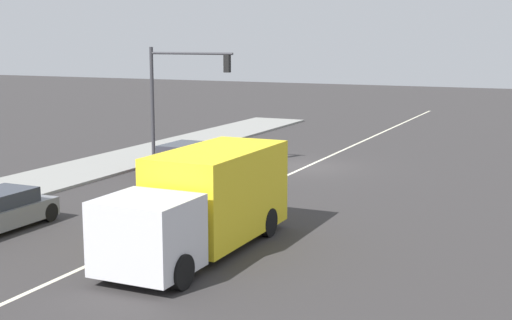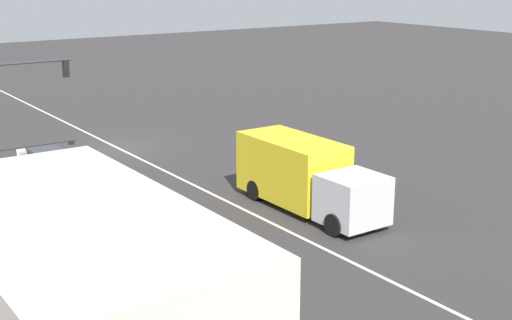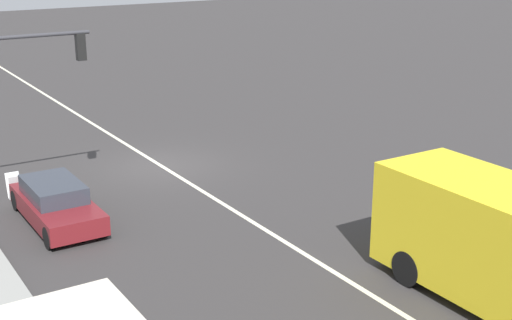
{
  "view_description": "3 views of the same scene",
  "coord_description": "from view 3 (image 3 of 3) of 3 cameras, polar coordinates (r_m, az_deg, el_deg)",
  "views": [
    {
      "loc": [
        -11.99,
        31.83,
        6.1
      ],
      "look_at": [
        -0.94,
        7.87,
        1.61
      ],
      "focal_mm": 50.0,
      "sensor_mm": 36.0,
      "label": 1
    },
    {
      "loc": [
        15.8,
        36.56,
        9.95
      ],
      "look_at": [
        -1.91,
        10.98,
        1.46
      ],
      "focal_mm": 50.0,
      "sensor_mm": 36.0,
      "label": 2
    },
    {
      "loc": [
        10.58,
        23.55,
        8.3
      ],
      "look_at": [
        -0.11,
        6.59,
        1.96
      ],
      "focal_mm": 50.0,
      "sensor_mm": 36.0,
      "label": 3
    }
  ],
  "objects": [
    {
      "name": "lane_marking_center",
      "position": [
        27.12,
        -7.64,
        -0.43
      ],
      "size": [
        0.16,
        60.0,
        0.01
      ],
      "primitive_type": "cube",
      "color": "beige",
      "rests_on": "ground"
    },
    {
      "name": "sedan_maroon",
      "position": [
        22.27,
        -15.7,
        -3.35
      ],
      "size": [
        1.73,
        4.3,
        1.26
      ],
      "color": "maroon",
      "rests_on": "ground"
    },
    {
      "name": "warning_aframe_sign",
      "position": [
        24.73,
        -18.75,
        -1.99
      ],
      "size": [
        0.45,
        0.53,
        0.84
      ],
      "color": "silver",
      "rests_on": "ground"
    }
  ]
}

